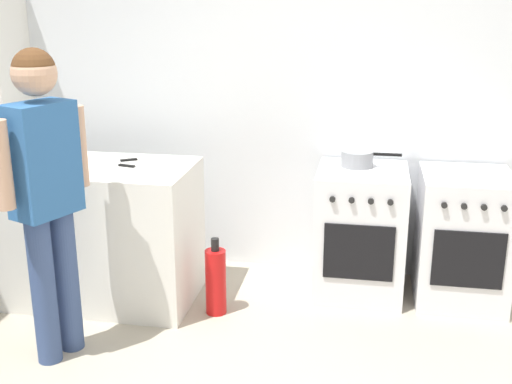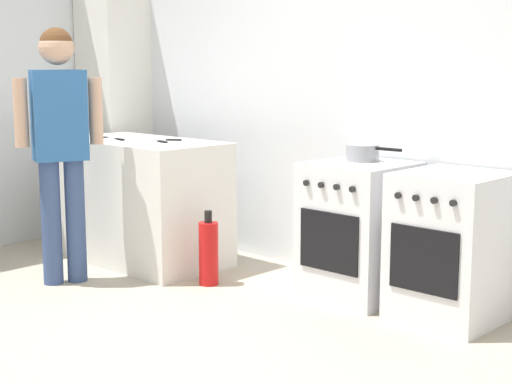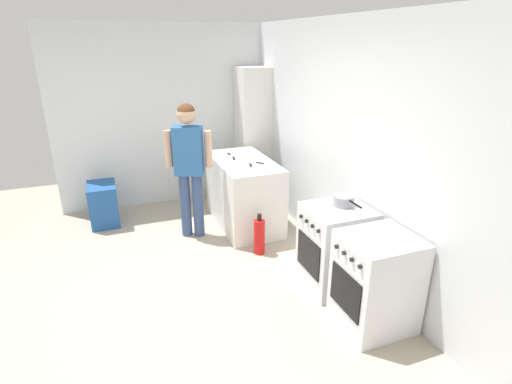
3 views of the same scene
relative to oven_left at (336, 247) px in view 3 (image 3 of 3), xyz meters
name	(u,v)px [view 3 (image 3 of 3)]	position (x,y,z in m)	size (l,w,h in m)	color
ground_plane	(174,297)	(-0.35, -1.58, -0.43)	(8.00, 8.00, 0.00)	#ADA38E
back_wall	(355,150)	(-0.35, 0.37, 0.87)	(6.00, 0.10, 2.60)	silver
side_wall_left	(164,117)	(-2.95, -1.18, 0.87)	(0.10, 3.10, 2.60)	silver
counter_unit	(244,193)	(-1.70, -0.38, 0.02)	(1.30, 0.70, 0.90)	silver
oven_left	(336,247)	(0.00, 0.00, 0.00)	(0.58, 0.62, 0.85)	silver
oven_right	(376,282)	(0.65, 0.00, 0.00)	(0.56, 0.62, 0.85)	silver
pot	(344,201)	(-0.04, 0.08, 0.48)	(0.39, 0.21, 0.10)	gray
knife_paring	(250,164)	(-1.48, -0.36, 0.48)	(0.21, 0.07, 0.01)	silver
knife_bread	(233,156)	(-1.92, -0.45, 0.48)	(0.35, 0.11, 0.01)	silver
knife_utility	(230,155)	(-1.98, -0.47, 0.48)	(0.25, 0.04, 0.01)	silver
knife_chef	(255,162)	(-1.57, -0.27, 0.48)	(0.28, 0.19, 0.01)	silver
person	(189,159)	(-1.61, -1.10, 0.59)	(0.32, 0.53, 1.68)	#384C7A
fire_extinguisher	(259,236)	(-0.87, -0.48, -0.21)	(0.13, 0.13, 0.50)	red
recycling_crate_lower	(105,213)	(-2.39, -2.15, -0.29)	(0.52, 0.36, 0.28)	#235193
recycling_crate_upper	(102,194)	(-2.39, -2.15, -0.01)	(0.52, 0.36, 0.28)	#235193
larder_cabinet	(253,135)	(-2.65, 0.10, 0.57)	(0.48, 0.44, 2.00)	silver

